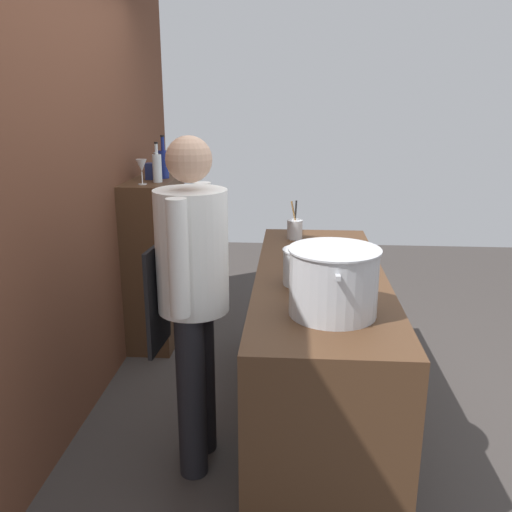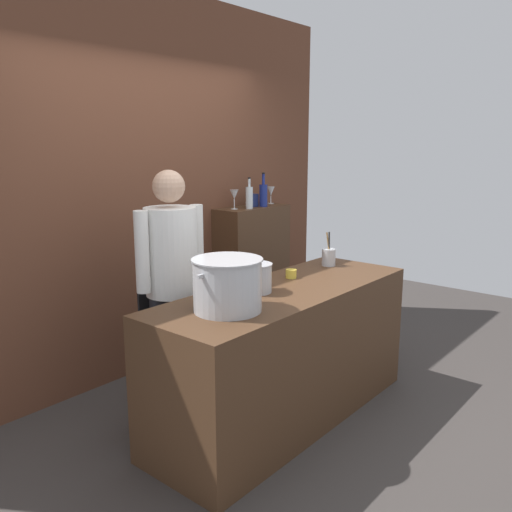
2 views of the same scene
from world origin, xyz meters
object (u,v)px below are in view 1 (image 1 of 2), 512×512
Objects in this scene: butter_jar at (296,255)px; wine_bottle_cobalt at (164,163)px; utensil_crock at (295,229)px; wine_glass_short at (158,159)px; wine_glass_tall at (141,166)px; chef at (192,285)px; stockpot_large at (333,282)px; stockpot_small at (303,267)px; wine_bottle_clear at (157,167)px; spice_tin_navy at (152,171)px.

butter_jar is 1.40m from wine_bottle_cobalt.
wine_glass_short reaches higher than utensil_crock.
wine_glass_tall is at bearing -177.76° from wine_glass_short.
butter_jar is at bearing -136.37° from wine_glass_short.
chef is 1.69m from wine_bottle_cobalt.
stockpot_large is at bearing 81.04° from chef.
stockpot_small is at bearing 17.58° from stockpot_large.
chef is at bearing 114.27° from stockpot_small.
stockpot_small is 3.61× the size of butter_jar.
butter_jar is at bearing -132.42° from wine_bottle_cobalt.
wine_glass_tall is at bearing 61.21° from butter_jar.
wine_bottle_clear reaches higher than wine_glass_short.
spice_tin_navy is at bearing 131.86° from wine_bottle_cobalt.
chef is at bearing 143.83° from butter_jar.
utensil_crock is at bearing -101.59° from wine_bottle_clear.
spice_tin_navy is at bearing 40.92° from stockpot_small.
wine_bottle_cobalt reaches higher than butter_jar.
chef is at bearing -162.57° from wine_bottle_cobalt.
stockpot_large is at bearing -143.64° from spice_tin_navy.
stockpot_large is at bearing -147.59° from wine_glass_short.
wine_bottle_cobalt is (1.57, 0.49, 0.39)m from chef.
chef is 1.43m from wine_glass_tall.
wine_glass_tall is at bearing 179.24° from spice_tin_navy.
butter_jar is 1.62m from wine_glass_short.
chef is at bearing 76.65° from stockpot_large.
stockpot_large is 3.86× the size of spice_tin_navy.
wine_glass_short is at bearing 4.69° from spice_tin_navy.
wine_bottle_cobalt is at bearing -158.19° from chef.
wine_bottle_clear reaches higher than wine_glass_tall.
stockpot_small is (0.39, 0.12, -0.06)m from stockpot_large.
chef is 14.05× the size of spice_tin_navy.
chef reaches higher than wine_glass_short.
wine_glass_short reaches higher than spice_tin_navy.
stockpot_large is at bearing -162.42° from stockpot_small.
wine_bottle_cobalt is at bearing 37.49° from stockpot_small.
chef is at bearing -160.24° from wine_bottle_clear.
wine_bottle_cobalt is at bearing -48.14° from spice_tin_navy.
utensil_crock is (1.32, 0.17, -0.08)m from stockpot_large.
spice_tin_navy is at bearing 36.36° from stockpot_large.
butter_jar is 1.29m from wine_glass_tall.
wine_bottle_cobalt is 1.88× the size of wine_glass_short.
wine_glass_tall is (1.41, 1.22, 0.32)m from stockpot_large.
utensil_crock is 1.31m from wine_glass_short.
wine_bottle_clear reaches higher than stockpot_small.
utensil_crock is at bearing 7.27° from stockpot_large.
chef is 5.29× the size of wine_bottle_cobalt.
stockpot_small is at bearing -144.46° from wine_glass_short.
butter_jar is 1.27m from wine_bottle_clear.
wine_glass_tall is at bearing 47.25° from stockpot_small.
wine_bottle_clear is 1.62× the size of wine_glass_tall.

